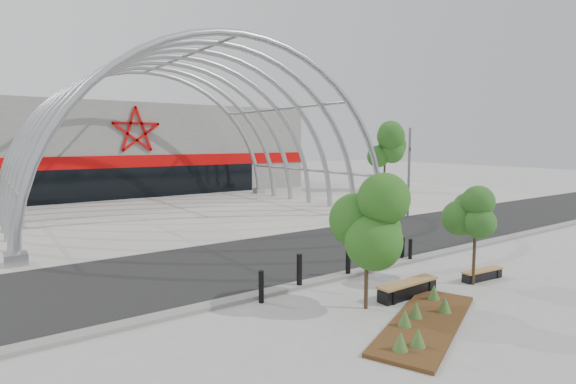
{
  "coord_description": "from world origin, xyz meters",
  "views": [
    {
      "loc": [
        -11.03,
        -11.83,
        4.82
      ],
      "look_at": [
        0.0,
        4.0,
        2.6
      ],
      "focal_mm": 28.0,
      "sensor_mm": 36.0,
      "label": 1
    }
  ],
  "objects": [
    {
      "name": "ground",
      "position": [
        0.0,
        0.0,
        0.0
      ],
      "size": [
        140.0,
        140.0,
        0.0
      ],
      "primitive_type": "plane",
      "color": "gray",
      "rests_on": "ground"
    },
    {
      "name": "road",
      "position": [
        0.0,
        3.5,
        0.01
      ],
      "size": [
        140.0,
        7.0,
        0.02
      ],
      "primitive_type": "cube",
      "color": "black",
      "rests_on": "ground"
    },
    {
      "name": "forecourt",
      "position": [
        0.0,
        15.5,
        0.02
      ],
      "size": [
        60.0,
        17.0,
        0.04
      ],
      "primitive_type": "cube",
      "color": "#A9A599",
      "rests_on": "ground"
    },
    {
      "name": "kerb",
      "position": [
        0.0,
        -0.25,
        0.06
      ],
      "size": [
        60.0,
        0.5,
        0.12
      ],
      "primitive_type": "cube",
      "color": "slate",
      "rests_on": "ground"
    },
    {
      "name": "arena_building",
      "position": [
        0.0,
        33.45,
        3.99
      ],
      "size": [
        34.0,
        15.24,
        8.0
      ],
      "color": "slate",
      "rests_on": "ground"
    },
    {
      "name": "vault_canopy",
      "position": [
        0.0,
        15.5,
        0.02
      ],
      "size": [
        20.8,
        15.8,
        20.36
      ],
      "color": "#979DA1",
      "rests_on": "ground"
    },
    {
      "name": "planting_bed",
      "position": [
        -1.65,
        -4.62,
        0.13
      ],
      "size": [
        5.32,
        3.57,
        0.54
      ],
      "color": "#3B240D",
      "rests_on": "ground"
    },
    {
      "name": "signal_pole",
      "position": [
        11.33,
        6.94,
        2.93
      ],
      "size": [
        0.35,
        0.79,
        5.61
      ],
      "color": "slate",
      "rests_on": "ground"
    },
    {
      "name": "street_tree_0",
      "position": [
        -2.06,
        -2.88,
        2.65
      ],
      "size": [
        1.62,
        1.62,
        3.69
      ],
      "color": "black",
      "rests_on": "ground"
    },
    {
      "name": "street_tree_1",
      "position": [
        2.45,
        -3.37,
        2.23
      ],
      "size": [
        1.31,
        1.31,
        3.11
      ],
      "color": "black",
      "rests_on": "ground"
    },
    {
      "name": "bench_0",
      "position": [
        -0.3,
        -2.92,
        0.24
      ],
      "size": [
        2.33,
        0.54,
        0.49
      ],
      "color": "black",
      "rests_on": "ground"
    },
    {
      "name": "bench_1",
      "position": [
        3.18,
        -3.26,
        0.18
      ],
      "size": [
        1.78,
        0.56,
        0.37
      ],
      "color": "black",
      "rests_on": "ground"
    },
    {
      "name": "bollard_0",
      "position": [
        -4.29,
        -0.76,
        0.49
      ],
      "size": [
        0.16,
        0.16,
        0.98
      ],
      "primitive_type": "cylinder",
      "color": "black",
      "rests_on": "ground"
    },
    {
      "name": "bollard_1",
      "position": [
        -2.57,
        -0.34,
        0.57
      ],
      "size": [
        0.18,
        0.18,
        1.14
      ],
      "primitive_type": "cylinder",
      "color": "black",
      "rests_on": "ground"
    },
    {
      "name": "bollard_2",
      "position": [
        -0.4,
        -0.32,
        0.55
      ],
      "size": [
        0.18,
        0.18,
        1.1
      ],
      "primitive_type": "cylinder",
      "color": "black",
      "rests_on": "ground"
    },
    {
      "name": "bollard_3",
      "position": [
        2.89,
        0.06,
        0.47
      ],
      "size": [
        0.15,
        0.15,
        0.94
      ],
      "primitive_type": "cylinder",
      "color": "black",
      "rests_on": "ground"
    },
    {
      "name": "bollard_4",
      "position": [
        2.97,
        -0.27,
        0.46
      ],
      "size": [
        0.15,
        0.15,
        0.93
      ],
      "primitive_type": "cylinder",
      "color": "black",
      "rests_on": "ground"
    },
    {
      "name": "bg_tree_1",
      "position": [
        21.0,
        18.0,
        4.25
      ],
      "size": [
        2.7,
        2.7,
        5.91
      ],
      "color": "black",
      "rests_on": "ground"
    }
  ]
}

